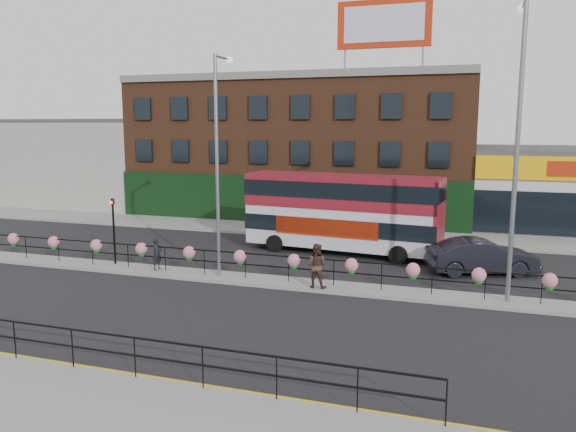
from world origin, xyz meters
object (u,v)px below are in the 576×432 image
(lamp_column_east, at_px, (518,125))
(pedestrian_b, at_px, (316,266))
(double_decker_bus, at_px, (343,205))
(car, at_px, (482,257))
(pedestrian_a, at_px, (157,254))
(lamp_column_west, at_px, (219,146))

(lamp_column_east, bearing_deg, pedestrian_b, -173.95)
(double_decker_bus, xyz_separation_m, car, (7.08, -2.17, -1.78))
(double_decker_bus, xyz_separation_m, lamp_column_east, (7.98, -6.39, 4.20))
(pedestrian_a, distance_m, lamp_column_west, 5.90)
(car, distance_m, lamp_column_east, 7.38)
(car, bearing_deg, pedestrian_a, 88.00)
(double_decker_bus, height_order, pedestrian_a, double_decker_bus)
(pedestrian_a, bearing_deg, car, -61.38)
(lamp_column_west, height_order, lamp_column_east, lamp_column_east)
(lamp_column_east, bearing_deg, pedestrian_a, -178.93)
(double_decker_bus, xyz_separation_m, pedestrian_a, (-7.28, -6.68, -1.68))
(double_decker_bus, height_order, lamp_column_west, lamp_column_west)
(car, height_order, pedestrian_a, pedestrian_a)
(car, height_order, lamp_column_west, lamp_column_west)
(double_decker_bus, xyz_separation_m, lamp_column_west, (-4.12, -6.43, 3.30))
(lamp_column_west, bearing_deg, pedestrian_a, -175.60)
(pedestrian_b, relative_size, lamp_column_west, 0.19)
(pedestrian_a, height_order, lamp_column_east, lamp_column_east)
(double_decker_bus, bearing_deg, lamp_column_east, -38.71)
(pedestrian_b, bearing_deg, double_decker_bus, -85.22)
(double_decker_bus, height_order, lamp_column_east, lamp_column_east)
(pedestrian_a, height_order, lamp_column_west, lamp_column_west)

